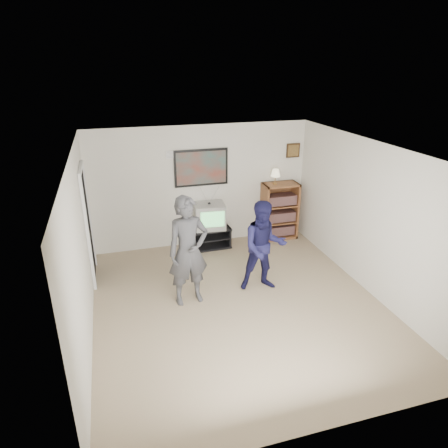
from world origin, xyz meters
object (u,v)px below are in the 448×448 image
person_tall (188,251)px  bookshelf (279,211)px  media_stand (209,237)px  crt_television (210,216)px  person_short (264,246)px

person_tall → bookshelf: bearing=31.6°
person_tall → media_stand: bearing=59.9°
crt_television → person_tall: 2.06m
person_tall → person_short: (1.28, 0.04, -0.11)m
media_stand → crt_television: (0.03, 0.00, 0.48)m
media_stand → crt_television: bearing=-1.9°
bookshelf → person_tall: (-2.39, -1.93, 0.28)m
person_tall → person_short: size_ratio=1.14×
bookshelf → person_short: person_short is taller
bookshelf → person_tall: 3.09m
person_tall → person_short: 1.29m
media_stand → person_short: (0.49, -1.84, 0.57)m
person_tall → person_short: person_tall is taller
bookshelf → person_short: bearing=-120.4°
crt_television → person_tall: person_tall is taller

